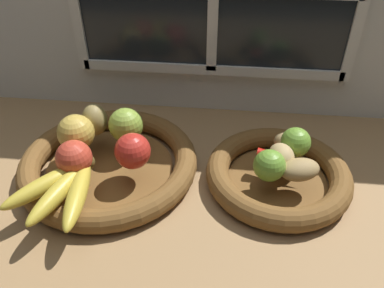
{
  "coord_description": "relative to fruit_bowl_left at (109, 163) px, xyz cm",
  "views": [
    {
      "loc": [
        4.4,
        -59.33,
        55.29
      ],
      "look_at": [
        -1.97,
        1.24,
        8.68
      ],
      "focal_mm": 36.15,
      "sensor_mm": 36.0,
      "label": 1
    }
  ],
  "objects": [
    {
      "name": "fruit_bowl_right",
      "position": [
        35.47,
        -0.0,
        0.01
      ],
      "size": [
        29.61,
        29.61,
        4.68
      ],
      "color": "brown",
      "rests_on": "ground_plane"
    },
    {
      "name": "lime_near",
      "position": [
        32.85,
        -3.93,
        5.61
      ],
      "size": [
        6.18,
        6.18,
        6.18
      ],
      "primitive_type": "sphere",
      "color": "#6B9E33",
      "rests_on": "fruit_bowl_right"
    },
    {
      "name": "potato_back",
      "position": [
        37.5,
        4.46,
        4.77
      ],
      "size": [
        8.1,
        7.18,
        4.49
      ],
      "primitive_type": "ellipsoid",
      "rotation": [
        0.0,
        0.0,
        2.67
      ],
      "color": "tan",
      "rests_on": "fruit_bowl_right"
    },
    {
      "name": "pear_brown",
      "position": [
        -4.35,
        6.91,
        6.16
      ],
      "size": [
        6.37,
        7.1,
        7.29
      ],
      "primitive_type": "ellipsoid",
      "rotation": [
        0.0,
        0.0,
        0.16
      ],
      "color": "olive",
      "rests_on": "fruit_bowl_left"
    },
    {
      "name": "apple_golden_left",
      "position": [
        -6.64,
        1.53,
        6.37
      ],
      "size": [
        7.69,
        7.69,
        7.69
      ],
      "primitive_type": "sphere",
      "color": "gold",
      "rests_on": "fruit_bowl_left"
    },
    {
      "name": "apple_green_back",
      "position": [
        2.94,
        5.55,
        6.24
      ],
      "size": [
        7.43,
        7.43,
        7.43
      ],
      "primitive_type": "sphere",
      "color": "#8CAD3D",
      "rests_on": "fruit_bowl_left"
    },
    {
      "name": "potato_large",
      "position": [
        35.47,
        -0.0,
        4.88
      ],
      "size": [
        6.34,
        7.28,
        4.72
      ],
      "primitive_type": "ellipsoid",
      "rotation": [
        0.0,
        0.0,
        1.81
      ],
      "color": "tan",
      "rests_on": "fruit_bowl_right"
    },
    {
      "name": "banana_bunch_front",
      "position": [
        -4.61,
        -12.61,
        4.19
      ],
      "size": [
        16.0,
        19.17,
        3.34
      ],
      "color": "gold",
      "rests_on": "fruit_bowl_left"
    },
    {
      "name": "fruit_bowl_left",
      "position": [
        0.0,
        0.0,
        0.0
      ],
      "size": [
        37.51,
        37.51,
        4.68
      ],
      "color": "brown",
      "rests_on": "ground_plane"
    },
    {
      "name": "chili_pepper",
      "position": [
        36.36,
        0.86,
        3.72
      ],
      "size": [
        11.3,
        4.59,
        2.4
      ],
      "primitive_type": "cone",
      "rotation": [
        0.0,
        1.57,
        -0.2
      ],
      "color": "red",
      "rests_on": "fruit_bowl_right"
    },
    {
      "name": "potato_small",
      "position": [
        38.71,
        -3.24,
        4.53
      ],
      "size": [
        9.13,
        7.38,
        4.01
      ],
      "primitive_type": "ellipsoid",
      "rotation": [
        0.0,
        0.0,
        3.46
      ],
      "color": "#A38451",
      "rests_on": "fruit_bowl_right"
    },
    {
      "name": "apple_red_right",
      "position": [
        6.35,
        -2.94,
        6.11
      ],
      "size": [
        7.18,
        7.18,
        7.18
      ],
      "primitive_type": "sphere",
      "color": "red",
      "rests_on": "fruit_bowl_left"
    },
    {
      "name": "apple_red_front",
      "position": [
        -4.39,
        -6.13,
        6.04
      ],
      "size": [
        7.03,
        7.03,
        7.03
      ],
      "primitive_type": "sphere",
      "color": "#CC422D",
      "rests_on": "fruit_bowl_left"
    },
    {
      "name": "back_wall",
      "position": [
        19.71,
        28.54,
        25.73
      ],
      "size": [
        140.0,
        4.6,
        55.0
      ],
      "color": "silver",
      "rests_on": "ground_plane"
    },
    {
      "name": "ground_plane",
      "position": [
        19.71,
        -1.24,
        -3.66
      ],
      "size": [
        140.0,
        90.0,
        3.0
      ],
      "primitive_type": "cube",
      "color": "#9E774C"
    },
    {
      "name": "lime_far",
      "position": [
        38.53,
        3.93,
        5.62
      ],
      "size": [
        6.2,
        6.2,
        6.2
      ],
      "primitive_type": "sphere",
      "color": "#6B9E33",
      "rests_on": "fruit_bowl_right"
    }
  ]
}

